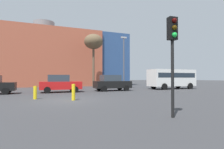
# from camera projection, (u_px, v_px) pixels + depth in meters

# --- Properties ---
(ground_plane) EXTENTS (200.00, 200.00, 0.00)m
(ground_plane) POSITION_uv_depth(u_px,v_px,m) (67.00, 100.00, 12.36)
(ground_plane) COLOR #38383A
(building_backdrop) EXTENTS (32.98, 10.95, 12.57)m
(building_backdrop) POSITION_uv_depth(u_px,v_px,m) (44.00, 59.00, 35.04)
(building_backdrop) COLOR #B2563D
(building_backdrop) RESTS_ON ground_plane
(parked_car_2) EXTENTS (4.33, 2.12, 1.88)m
(parked_car_2) POSITION_uv_depth(u_px,v_px,m) (60.00, 84.00, 19.24)
(parked_car_2) COLOR red
(parked_car_2) RESTS_ON ground_plane
(parked_car_3) EXTENTS (4.38, 2.15, 1.90)m
(parked_car_3) POSITION_uv_depth(u_px,v_px,m) (112.00, 83.00, 21.52)
(parked_car_3) COLOR black
(parked_car_3) RESTS_ON ground_plane
(white_bus) EXTENTS (6.80, 2.62, 2.72)m
(white_bus) POSITION_uv_depth(u_px,v_px,m) (172.00, 77.00, 25.05)
(white_bus) COLOR white
(white_bus) RESTS_ON ground_plane
(traffic_light_near_right) EXTENTS (0.38, 0.37, 3.96)m
(traffic_light_near_right) POSITION_uv_depth(u_px,v_px,m) (173.00, 44.00, 7.00)
(traffic_light_near_right) COLOR black
(traffic_light_near_right) RESTS_ON ground_plane
(bare_tree_0) EXTENTS (3.10, 3.10, 8.83)m
(bare_tree_0) POSITION_uv_depth(u_px,v_px,m) (94.00, 42.00, 29.56)
(bare_tree_0) COLOR brown
(bare_tree_0) RESTS_ON ground_plane
(bollard_yellow_0) EXTENTS (0.24, 0.24, 1.13)m
(bollard_yellow_0) POSITION_uv_depth(u_px,v_px,m) (73.00, 92.00, 12.36)
(bollard_yellow_0) COLOR yellow
(bollard_yellow_0) RESTS_ON ground_plane
(bollard_yellow_1) EXTENTS (0.24, 0.24, 0.96)m
(bollard_yellow_1) POSITION_uv_depth(u_px,v_px,m) (35.00, 93.00, 12.98)
(bollard_yellow_1) COLOR yellow
(bollard_yellow_1) RESTS_ON ground_plane
(street_lamp) EXTENTS (0.80, 0.24, 7.36)m
(street_lamp) POSITION_uv_depth(u_px,v_px,m) (124.00, 59.00, 25.06)
(street_lamp) COLOR #59595E
(street_lamp) RESTS_ON ground_plane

